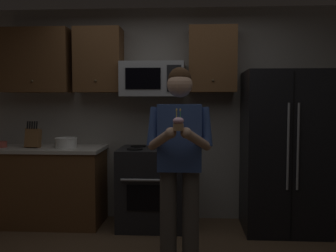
{
  "coord_description": "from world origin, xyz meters",
  "views": [
    {
      "loc": [
        0.3,
        -3.02,
        1.47
      ],
      "look_at": [
        0.1,
        0.3,
        1.25
      ],
      "focal_mm": 40.88,
      "sensor_mm": 36.0,
      "label": 1
    }
  ],
  "objects_px": {
    "refrigerator": "(284,151)",
    "bowl_large_white": "(66,142)",
    "person": "(180,155)",
    "cupcake": "(178,124)",
    "bowl_small_colored": "(0,144)",
    "knife_block": "(33,138)",
    "oven_range": "(152,187)",
    "microwave": "(153,79)"
  },
  "relations": [
    {
      "from": "knife_block",
      "to": "bowl_large_white",
      "type": "relative_size",
      "value": 1.24
    },
    {
      "from": "knife_block",
      "to": "person",
      "type": "xyz_separation_m",
      "value": [
        1.75,
        -1.04,
        -0.04
      ]
    },
    {
      "from": "oven_range",
      "to": "person",
      "type": "relative_size",
      "value": 0.53
    },
    {
      "from": "microwave",
      "to": "person",
      "type": "bearing_deg",
      "value": -73.36
    },
    {
      "from": "oven_range",
      "to": "bowl_small_colored",
      "type": "xyz_separation_m",
      "value": [
        -1.79,
        -0.03,
        0.5
      ]
    },
    {
      "from": "person",
      "to": "refrigerator",
      "type": "bearing_deg",
      "value": 41.85
    },
    {
      "from": "bowl_large_white",
      "to": "cupcake",
      "type": "distance_m",
      "value": 1.95
    },
    {
      "from": "person",
      "to": "cupcake",
      "type": "xyz_separation_m",
      "value": [
        0.0,
        -0.33,
        0.3
      ]
    },
    {
      "from": "refrigerator",
      "to": "person",
      "type": "bearing_deg",
      "value": -138.15
    },
    {
      "from": "microwave",
      "to": "refrigerator",
      "type": "height_order",
      "value": "microwave"
    },
    {
      "from": "oven_range",
      "to": "cupcake",
      "type": "relative_size",
      "value": 5.36
    },
    {
      "from": "refrigerator",
      "to": "knife_block",
      "type": "distance_m",
      "value": 2.9
    },
    {
      "from": "microwave",
      "to": "cupcake",
      "type": "bearing_deg",
      "value": -76.83
    },
    {
      "from": "person",
      "to": "oven_range",
      "type": "bearing_deg",
      "value": 108.39
    },
    {
      "from": "microwave",
      "to": "refrigerator",
      "type": "bearing_deg",
      "value": -6.03
    },
    {
      "from": "oven_range",
      "to": "bowl_large_white",
      "type": "xyz_separation_m",
      "value": [
        -1.0,
        -0.03,
        0.52
      ]
    },
    {
      "from": "microwave",
      "to": "bowl_large_white",
      "type": "distance_m",
      "value": 1.25
    },
    {
      "from": "bowl_large_white",
      "to": "person",
      "type": "bearing_deg",
      "value": -37.44
    },
    {
      "from": "cupcake",
      "to": "person",
      "type": "bearing_deg",
      "value": 90.0
    },
    {
      "from": "oven_range",
      "to": "bowl_large_white",
      "type": "relative_size",
      "value": 3.61
    },
    {
      "from": "refrigerator",
      "to": "knife_block",
      "type": "height_order",
      "value": "refrigerator"
    },
    {
      "from": "bowl_large_white",
      "to": "person",
      "type": "xyz_separation_m",
      "value": [
        1.36,
        -1.04,
        0.01
      ]
    },
    {
      "from": "microwave",
      "to": "bowl_large_white",
      "type": "relative_size",
      "value": 2.87
    },
    {
      "from": "person",
      "to": "cupcake",
      "type": "relative_size",
      "value": 10.13
    },
    {
      "from": "bowl_large_white",
      "to": "cupcake",
      "type": "xyz_separation_m",
      "value": [
        1.36,
        -1.37,
        0.31
      ]
    },
    {
      "from": "bowl_small_colored",
      "to": "knife_block",
      "type": "bearing_deg",
      "value": -0.52
    },
    {
      "from": "microwave",
      "to": "refrigerator",
      "type": "relative_size",
      "value": 0.41
    },
    {
      "from": "oven_range",
      "to": "microwave",
      "type": "relative_size",
      "value": 1.26
    },
    {
      "from": "oven_range",
      "to": "person",
      "type": "bearing_deg",
      "value": -71.61
    },
    {
      "from": "refrigerator",
      "to": "person",
      "type": "distance_m",
      "value": 1.54
    },
    {
      "from": "bowl_large_white",
      "to": "microwave",
      "type": "bearing_deg",
      "value": 8.18
    },
    {
      "from": "bowl_large_white",
      "to": "bowl_small_colored",
      "type": "bearing_deg",
      "value": -179.94
    },
    {
      "from": "microwave",
      "to": "bowl_small_colored",
      "type": "height_order",
      "value": "microwave"
    },
    {
      "from": "refrigerator",
      "to": "knife_block",
      "type": "relative_size",
      "value": 5.63
    },
    {
      "from": "bowl_large_white",
      "to": "bowl_small_colored",
      "type": "relative_size",
      "value": 1.7
    },
    {
      "from": "refrigerator",
      "to": "bowl_large_white",
      "type": "distance_m",
      "value": 2.51
    },
    {
      "from": "bowl_large_white",
      "to": "knife_block",
      "type": "bearing_deg",
      "value": -179.35
    },
    {
      "from": "knife_block",
      "to": "cupcake",
      "type": "bearing_deg",
      "value": -37.96
    },
    {
      "from": "microwave",
      "to": "bowl_small_colored",
      "type": "bearing_deg",
      "value": -175.37
    },
    {
      "from": "microwave",
      "to": "person",
      "type": "xyz_separation_m",
      "value": [
        0.35,
        -1.18,
        -0.72
      ]
    },
    {
      "from": "bowl_small_colored",
      "to": "person",
      "type": "distance_m",
      "value": 2.39
    },
    {
      "from": "refrigerator",
      "to": "bowl_large_white",
      "type": "height_order",
      "value": "refrigerator"
    }
  ]
}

